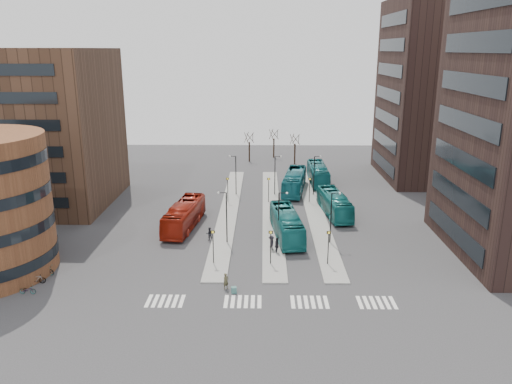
{
  "coord_description": "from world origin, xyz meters",
  "views": [
    {
      "loc": [
        0.78,
        -36.34,
        21.87
      ],
      "look_at": [
        -0.08,
        22.34,
        5.0
      ],
      "focal_mm": 35.0,
      "sensor_mm": 36.0,
      "label": 1
    }
  ],
  "objects_px": {
    "suitcase": "(234,290)",
    "commuter_c": "(271,243)",
    "teal_bus_d": "(318,174)",
    "bicycle_far": "(47,269)",
    "teal_bus_c": "(334,204)",
    "commuter_b": "(277,246)",
    "bicycle_near": "(28,290)",
    "bicycle_mid": "(37,280)",
    "commuter_a": "(209,234)",
    "teal_bus_a": "(287,224)",
    "red_bus": "(184,215)",
    "traveller": "(226,281)",
    "teal_bus_b": "(294,182)"
  },
  "relations": [
    {
      "from": "suitcase",
      "to": "commuter_a",
      "type": "distance_m",
      "value": 13.87
    },
    {
      "from": "commuter_a",
      "to": "commuter_b",
      "type": "height_order",
      "value": "commuter_b"
    },
    {
      "from": "bicycle_far",
      "to": "commuter_a",
      "type": "bearing_deg",
      "value": -33.73
    },
    {
      "from": "teal_bus_a",
      "to": "commuter_c",
      "type": "distance_m",
      "value": 4.8
    },
    {
      "from": "teal_bus_a",
      "to": "teal_bus_c",
      "type": "distance_m",
      "value": 10.96
    },
    {
      "from": "teal_bus_c",
      "to": "commuter_b",
      "type": "height_order",
      "value": "teal_bus_c"
    },
    {
      "from": "bicycle_near",
      "to": "bicycle_mid",
      "type": "distance_m",
      "value": 2.02
    },
    {
      "from": "teal_bus_c",
      "to": "bicycle_far",
      "type": "distance_m",
      "value": 36.98
    },
    {
      "from": "commuter_c",
      "to": "commuter_a",
      "type": "bearing_deg",
      "value": -102.71
    },
    {
      "from": "bicycle_far",
      "to": "commuter_c",
      "type": "bearing_deg",
      "value": -49.78
    },
    {
      "from": "suitcase",
      "to": "commuter_c",
      "type": "height_order",
      "value": "commuter_c"
    },
    {
      "from": "commuter_c",
      "to": "commuter_b",
      "type": "bearing_deg",
      "value": 45.84
    },
    {
      "from": "commuter_b",
      "to": "commuter_c",
      "type": "xyz_separation_m",
      "value": [
        -0.6,
        0.85,
        -0.05
      ]
    },
    {
      "from": "suitcase",
      "to": "red_bus",
      "type": "relative_size",
      "value": 0.05
    },
    {
      "from": "bicycle_near",
      "to": "teal_bus_d",
      "type": "bearing_deg",
      "value": -36.64
    },
    {
      "from": "bicycle_mid",
      "to": "commuter_c",
      "type": "bearing_deg",
      "value": -87.87
    },
    {
      "from": "traveller",
      "to": "red_bus",
      "type": "bearing_deg",
      "value": 73.69
    },
    {
      "from": "teal_bus_d",
      "to": "bicycle_far",
      "type": "bearing_deg",
      "value": -131.11
    },
    {
      "from": "commuter_a",
      "to": "bicycle_near",
      "type": "xyz_separation_m",
      "value": [
        -15.43,
        -13.81,
        -0.39
      ]
    },
    {
      "from": "teal_bus_b",
      "to": "commuter_b",
      "type": "xyz_separation_m",
      "value": [
        -3.4,
        -25.06,
        -0.73
      ]
    },
    {
      "from": "teal_bus_d",
      "to": "bicycle_far",
      "type": "height_order",
      "value": "teal_bus_d"
    },
    {
      "from": "teal_bus_c",
      "to": "bicycle_far",
      "type": "bearing_deg",
      "value": -154.84
    },
    {
      "from": "bicycle_near",
      "to": "bicycle_mid",
      "type": "height_order",
      "value": "bicycle_mid"
    },
    {
      "from": "suitcase",
      "to": "red_bus",
      "type": "height_order",
      "value": "red_bus"
    },
    {
      "from": "teal_bus_a",
      "to": "traveller",
      "type": "height_order",
      "value": "teal_bus_a"
    },
    {
      "from": "suitcase",
      "to": "bicycle_far",
      "type": "relative_size",
      "value": 0.33
    },
    {
      "from": "teal_bus_b",
      "to": "bicycle_mid",
      "type": "height_order",
      "value": "teal_bus_b"
    },
    {
      "from": "commuter_b",
      "to": "bicycle_mid",
      "type": "relative_size",
      "value": 1.19
    },
    {
      "from": "suitcase",
      "to": "commuter_c",
      "type": "relative_size",
      "value": 0.34
    },
    {
      "from": "suitcase",
      "to": "commuter_b",
      "type": "xyz_separation_m",
      "value": [
        4.23,
        9.36,
        0.63
      ]
    },
    {
      "from": "red_bus",
      "to": "commuter_a",
      "type": "distance_m",
      "value": 5.62
    },
    {
      "from": "bicycle_mid",
      "to": "bicycle_far",
      "type": "height_order",
      "value": "bicycle_far"
    },
    {
      "from": "suitcase",
      "to": "commuter_c",
      "type": "distance_m",
      "value": 10.85
    },
    {
      "from": "teal_bus_a",
      "to": "teal_bus_c",
      "type": "height_order",
      "value": "teal_bus_a"
    },
    {
      "from": "commuter_a",
      "to": "commuter_b",
      "type": "relative_size",
      "value": 0.84
    },
    {
      "from": "suitcase",
      "to": "teal_bus_b",
      "type": "bearing_deg",
      "value": 67.67
    },
    {
      "from": "teal_bus_c",
      "to": "bicycle_mid",
      "type": "relative_size",
      "value": 6.99
    },
    {
      "from": "teal_bus_b",
      "to": "commuter_a",
      "type": "height_order",
      "value": "teal_bus_b"
    },
    {
      "from": "bicycle_mid",
      "to": "bicycle_far",
      "type": "bearing_deg",
      "value": -18.67
    },
    {
      "from": "red_bus",
      "to": "traveller",
      "type": "relative_size",
      "value": 7.46
    },
    {
      "from": "teal_bus_c",
      "to": "bicycle_far",
      "type": "xyz_separation_m",
      "value": [
        -31.54,
        -19.28,
        -1.04
      ]
    },
    {
      "from": "red_bus",
      "to": "teal_bus_d",
      "type": "bearing_deg",
      "value": 55.93
    },
    {
      "from": "red_bus",
      "to": "commuter_a",
      "type": "relative_size",
      "value": 7.4
    },
    {
      "from": "red_bus",
      "to": "commuter_b",
      "type": "relative_size",
      "value": 6.25
    },
    {
      "from": "red_bus",
      "to": "teal_bus_d",
      "type": "xyz_separation_m",
      "value": [
        19.22,
        22.14,
        -0.01
      ]
    },
    {
      "from": "traveller",
      "to": "bicycle_far",
      "type": "bearing_deg",
      "value": 133.33
    },
    {
      "from": "teal_bus_a",
      "to": "bicycle_mid",
      "type": "relative_size",
      "value": 7.31
    },
    {
      "from": "suitcase",
      "to": "teal_bus_a",
      "type": "distance_m",
      "value": 15.63
    },
    {
      "from": "bicycle_near",
      "to": "teal_bus_c",
      "type": "bearing_deg",
      "value": -52.22
    },
    {
      "from": "suitcase",
      "to": "traveller",
      "type": "relative_size",
      "value": 0.39
    }
  ]
}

